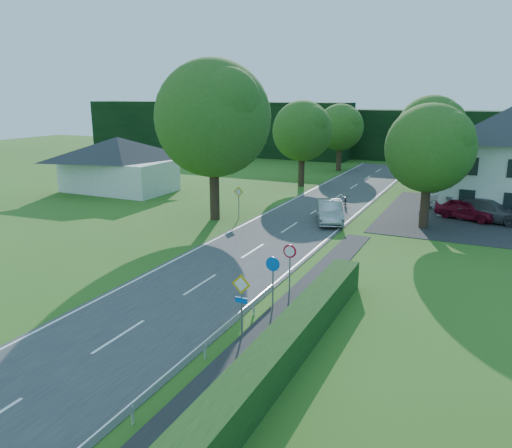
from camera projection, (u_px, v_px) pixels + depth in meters
The scene contains 26 objects.
road at pixel (266, 242), 31.51m from camera, with size 7.00×80.00×0.04m, color #353537.
footpath at pixel (165, 434), 13.70m from camera, with size 1.50×44.00×0.04m, color black.
parking_pad at pixel (479, 217), 37.98m from camera, with size 14.00×16.00×0.04m, color black.
line_edge_left at pixel (221, 236), 32.84m from camera, with size 0.12×80.00×0.01m, color white.
line_edge_right at pixel (315, 249), 30.17m from camera, with size 0.12×80.00×0.01m, color white.
line_centre at pixel (266, 242), 31.51m from camera, with size 0.12×80.00×0.01m, color white, non-canonical shape.
tree_main at pixel (213, 141), 36.02m from camera, with size 9.40×9.40×11.64m, color #2C5419, non-canonical shape.
tree_left_far at pixel (302, 144), 50.02m from camera, with size 7.00×7.00×8.58m, color #2C5419, non-canonical shape.
tree_right_far at pixel (430, 145), 46.78m from camera, with size 7.40×7.40×9.09m, color #2C5419, non-canonical shape.
tree_left_back at pixel (340, 138), 60.40m from camera, with size 6.60×6.60×8.07m, color #2C5419, non-canonical shape.
tree_right_back at pixel (428, 145), 54.39m from camera, with size 6.20×6.20×7.56m, color #2C5419, non-canonical shape.
tree_right_mid at pixel (428, 167), 33.96m from camera, with size 7.00×7.00×8.58m, color #2C5419, non-canonical shape.
treeline_left at pixel (213, 128), 78.82m from camera, with size 44.00×6.00×8.00m, color black.
treeline_right at pixel (458, 137), 67.67m from camera, with size 30.00×5.00×7.00m, color black.
bungalow_left at pixel (118, 163), 47.82m from camera, with size 11.00×6.50×5.20m.
streetlight at pixel (425, 161), 35.85m from camera, with size 2.03×0.18×8.00m.
sign_priority_right at pixel (241, 294), 18.76m from camera, with size 0.78×0.09×2.59m.
sign_roundabout at pixel (273, 272), 21.43m from camera, with size 0.64×0.08×2.37m.
sign_speed_limit at pixel (290, 257), 23.15m from camera, with size 0.64×0.11×2.37m.
sign_priority_left at pixel (239, 196), 37.30m from camera, with size 0.78×0.09×2.44m.
moving_car at pixel (330, 211), 36.27m from camera, with size 1.70×4.87×1.60m, color #A3A3A7.
motorcycle at pixel (345, 201), 41.20m from camera, with size 0.72×2.07×1.09m, color black.
parked_car_red at pixel (466, 209), 37.22m from camera, with size 1.79×4.45×1.52m, color maroon.
parked_car_silver_a at pixel (454, 201), 40.32m from camera, with size 1.50×4.31×1.42m, color #B4B4B9.
parked_car_grey at pixel (488, 210), 36.64m from camera, with size 2.29×5.63×1.63m, color #535359.
parasol at pixel (444, 198), 40.66m from camera, with size 1.89×1.93×1.73m, color red.
Camera 1 is at (12.23, -7.63, 9.07)m, focal length 35.00 mm.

